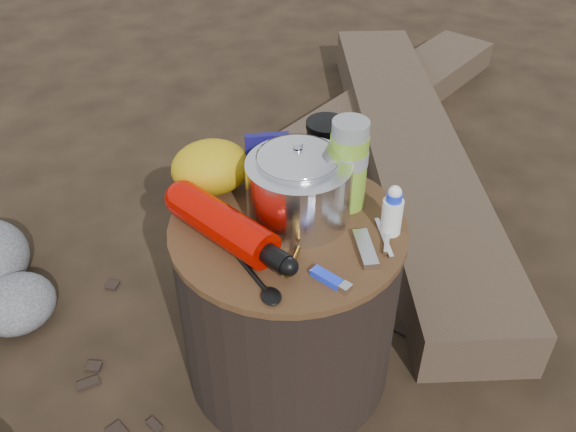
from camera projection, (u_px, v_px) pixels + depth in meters
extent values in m
plane|color=black|center=(288.00, 364.00, 1.57)|extent=(60.00, 60.00, 0.00)
cylinder|color=black|center=(288.00, 301.00, 1.43)|extent=(0.49, 0.49, 0.46)
cube|color=#423226|center=(409.00, 153.00, 2.20)|extent=(0.71, 1.87, 0.16)
cube|color=#423226|center=(391.00, 99.00, 2.56)|extent=(1.25, 0.98, 0.11)
cylinder|color=silver|center=(299.00, 190.00, 1.27)|extent=(0.22, 0.22, 0.13)
cylinder|color=silver|center=(297.00, 181.00, 1.27)|extent=(0.17, 0.17, 0.17)
cylinder|color=#75A32A|center=(348.00, 165.00, 1.28)|extent=(0.08, 0.08, 0.20)
cylinder|color=black|center=(326.00, 148.00, 1.40)|extent=(0.09, 0.09, 0.13)
ellipsoid|color=#BE980E|center=(211.00, 167.00, 1.35)|extent=(0.17, 0.14, 0.12)
cube|color=#110D55|center=(268.00, 160.00, 1.37)|extent=(0.10, 0.03, 0.12)
cube|color=#1C38F0|center=(327.00, 277.00, 1.16)|extent=(0.06, 0.08, 0.02)
cube|color=silver|center=(365.00, 249.00, 1.22)|extent=(0.04, 0.11, 0.01)
cylinder|color=white|center=(392.00, 212.00, 1.24)|extent=(0.04, 0.04, 0.10)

